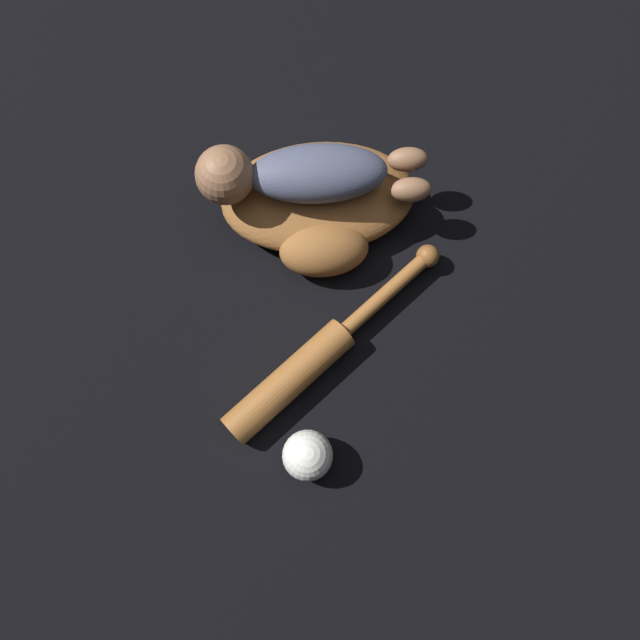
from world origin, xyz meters
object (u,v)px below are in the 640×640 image
at_px(baseball_glove, 319,206).
at_px(baseball_bat, 312,360).
at_px(baby_figure, 297,174).
at_px(baseball, 308,455).

distance_m(baseball_glove, baseball_bat, 0.27).
bearing_deg(baseball_glove, baby_figure, -42.14).
bearing_deg(baseball_bat, baseball, 68.08).
bearing_deg(baseball_bat, baby_figure, -104.74).
height_order(baby_figure, baseball, baby_figure).
bearing_deg(baseball, baby_figure, -107.24).
bearing_deg(baseball, baseball_glove, -111.97).
xyz_separation_m(baby_figure, baseball_bat, (0.07, 0.28, -0.10)).
xyz_separation_m(baseball_bat, baseball, (0.06, 0.14, 0.01)).
xyz_separation_m(baseball_glove, baseball_bat, (0.10, 0.25, -0.01)).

